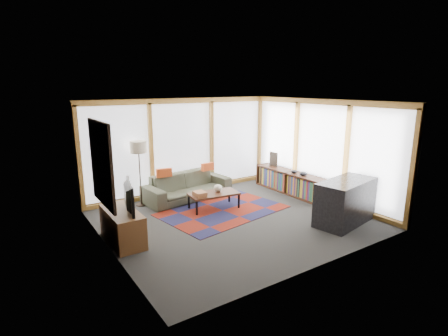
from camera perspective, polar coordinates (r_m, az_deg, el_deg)
ground at (r=7.93m, az=1.61°, el=-8.32°), size 5.50×5.50×0.00m
room_envelope at (r=8.23m, az=2.25°, el=3.64°), size 5.52×5.02×2.62m
rug at (r=8.42m, az=-0.18°, el=-6.96°), size 3.12×2.27×0.01m
sofa at (r=9.24m, az=-5.96°, el=-3.00°), size 2.42×1.18×0.68m
pillow_left at (r=8.90m, az=-9.76°, el=-0.76°), size 0.40×0.17×0.21m
pillow_right at (r=9.46m, az=-2.69°, el=0.22°), size 0.38×0.15×0.20m
floor_lamp at (r=8.83m, az=-13.57°, el=-0.91°), size 0.41×0.41×1.62m
coffee_table at (r=8.51m, az=-1.67°, el=-5.37°), size 1.25×0.73×0.39m
book_stack at (r=8.23m, az=-3.98°, el=-4.23°), size 0.27×0.32×0.10m
vase at (r=8.53m, az=-0.99°, el=-3.29°), size 0.23×0.23×0.18m
bookshelf at (r=9.86m, az=10.76°, el=-2.31°), size 0.45×2.46×0.62m
bowl_a at (r=9.41m, az=12.83°, el=-0.90°), size 0.26×0.26×0.10m
bowl_b at (r=9.62m, az=11.37°, el=-0.56°), size 0.19×0.19×0.09m
shelf_picture at (r=10.34m, az=8.08°, el=1.45°), size 0.04×0.31×0.41m
tv_console at (r=7.01m, az=-16.26°, el=-9.11°), size 0.52×1.25×0.63m
television at (r=6.79m, az=-15.87°, el=-4.50°), size 0.35×0.97×0.56m
bar_counter at (r=8.02m, az=19.20°, el=-5.22°), size 1.60×0.96×0.95m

